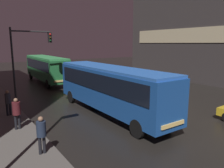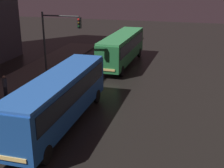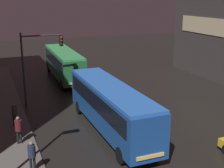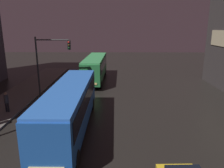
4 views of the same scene
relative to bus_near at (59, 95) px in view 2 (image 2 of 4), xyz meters
The scene contains 4 objects.
bus_near is the anchor object (origin of this frame).
bus_far 14.92m from the bus_near, 88.54° to the left, with size 2.62×10.83×3.23m.
pedestrian_far 6.82m from the bus_near, 152.60° to the left, with size 0.42×0.42×1.70m.
traffic_light_main 8.60m from the bus_near, 115.07° to the left, with size 3.49×0.35×6.18m.
Camera 2 is at (5.91, -5.93, 9.00)m, focal length 50.00 mm.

